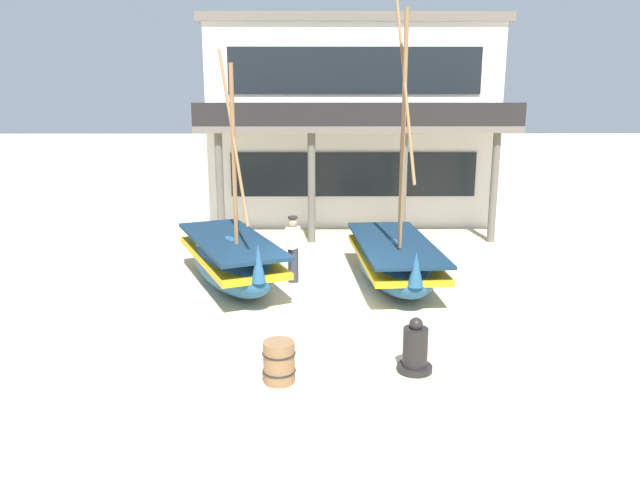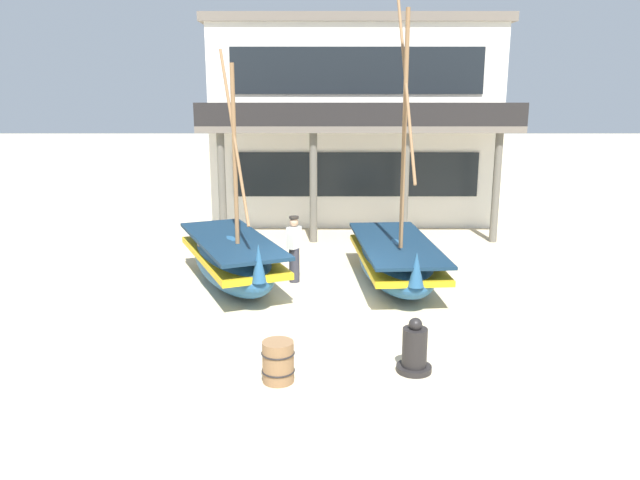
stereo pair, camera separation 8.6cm
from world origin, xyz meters
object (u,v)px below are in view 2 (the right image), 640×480
Objects in this scene: fisherman_by_hull at (293,250)px; capstan_winch at (414,350)px; fishing_boat_centre_large at (395,260)px; harbor_building_main at (351,120)px; wooden_barrel at (277,362)px; fishing_boat_near_left at (231,259)px.

fisherman_by_hull is 1.74× the size of capstan_winch.
fishing_boat_centre_large is 4.98m from capstan_winch.
fisherman_by_hull is 0.16× the size of harbor_building_main.
capstan_winch is at bearing -88.48° from harbor_building_main.
fishing_boat_centre_large is 0.67× the size of harbor_building_main.
fisherman_by_hull is at bearing 89.55° from wooden_barrel.
fishing_boat_centre_large reaches higher than fisherman_by_hull.
fishing_boat_near_left is at bearing 128.20° from capstan_winch.
capstan_winch is 14.69m from harbor_building_main.
harbor_building_main is at bearing 91.52° from capstan_winch.
fishing_boat_near_left is 6.09m from capstan_winch.
fishing_boat_centre_large is 5.93m from wooden_barrel.
wooden_barrel is (-2.56, -5.35, -0.26)m from fishing_boat_centre_large.
capstan_winch is 1.38× the size of wooden_barrel.
harbor_building_main reaches higher than capstan_winch.
fishing_boat_centre_large is 10.00× the size of wooden_barrel.
fisherman_by_hull reaches higher than wooden_barrel.
harbor_building_main is at bearing 78.52° from fisherman_by_hull.
wooden_barrel is at bearing -74.14° from fishing_boat_near_left.
fishing_boat_near_left is 3.35× the size of fisherman_by_hull.
fishing_boat_near_left is 0.54× the size of harbor_building_main.
fisherman_by_hull is 9.82m from harbor_building_main.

